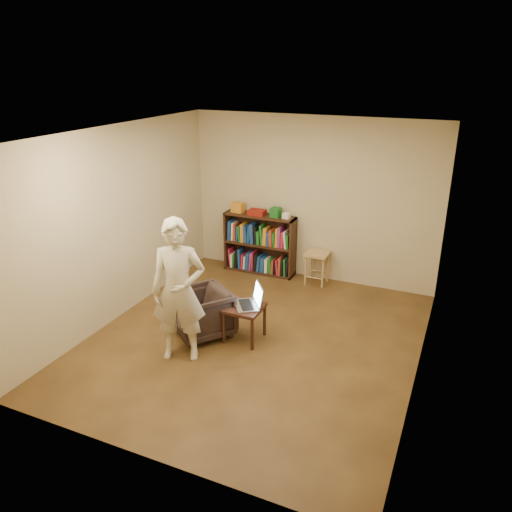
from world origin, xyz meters
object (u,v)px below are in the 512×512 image
at_px(bookshelf, 260,247).
at_px(side_table, 244,312).
at_px(armchair, 202,313).
at_px(stool, 317,258).
at_px(person, 179,291).
at_px(laptop, 251,301).

distance_m(bookshelf, side_table, 2.23).
relative_size(bookshelf, armchair, 1.75).
bearing_deg(stool, person, -107.37).
height_order(bookshelf, side_table, bookshelf).
xyz_separation_m(bookshelf, side_table, (0.70, -2.12, -0.05)).
distance_m(stool, laptop, 2.02).
bearing_deg(person, bookshelf, 71.14).
xyz_separation_m(side_table, person, (-0.53, -0.66, 0.48)).
relative_size(stool, side_table, 1.12).
height_order(laptop, person, person).
bearing_deg(side_table, laptop, 39.27).
bearing_deg(side_table, bookshelf, 108.21).
bearing_deg(armchair, stool, 105.05).
xyz_separation_m(stool, armchair, (-0.87, -2.16, -0.11)).
height_order(armchair, person, person).
distance_m(armchair, person, 0.78).
bearing_deg(bookshelf, laptop, -69.75).
bearing_deg(person, armchair, 70.16).
distance_m(bookshelf, laptop, 2.20).
bearing_deg(bookshelf, person, -86.52).
bearing_deg(person, laptop, 27.83).
xyz_separation_m(armchair, laptop, (0.62, 0.16, 0.22)).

